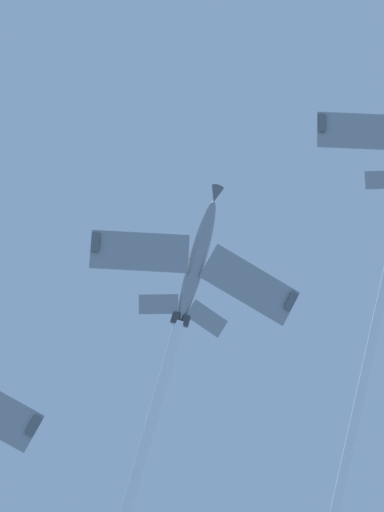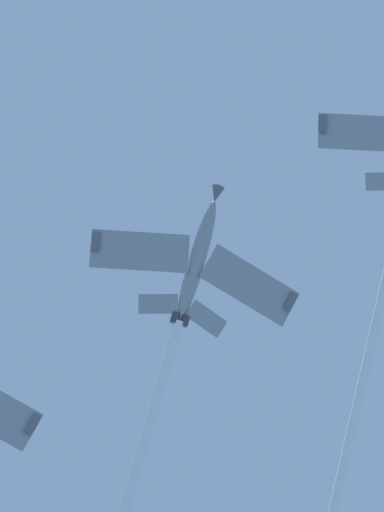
# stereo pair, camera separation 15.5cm
# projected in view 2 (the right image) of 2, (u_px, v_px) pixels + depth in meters

# --- Properties ---
(jet_second) EXTENTS (20.13, 39.71, 21.47)m
(jet_second) POSITION_uv_depth(u_px,v_px,m) (171.00, 351.00, 93.75)
(jet_second) COLOR gray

